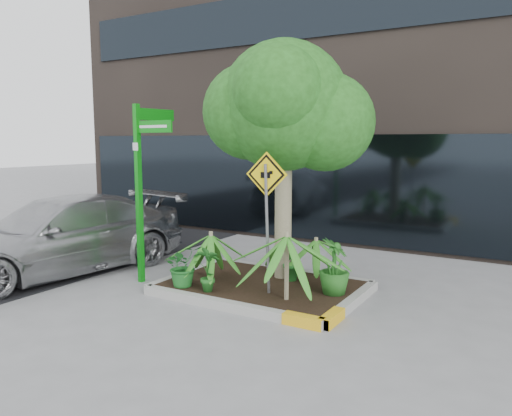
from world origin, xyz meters
The scene contains 14 objects.
ground centered at (0.00, 0.00, 0.00)m, with size 80.00×80.00×0.00m, color gray.
asphalt_road centered at (-6.50, 0.00, 0.01)m, with size 7.00×80.00×0.01m, color black.
planter centered at (0.23, 0.27, 0.10)m, with size 3.35×2.36×0.15m.
tree centered at (0.32, 0.85, 3.14)m, with size 2.87×2.55×4.31m.
palm_front centered at (0.96, -0.26, 1.14)m, with size 1.19×1.19×1.32m.
palm_left centered at (-0.60, -0.06, 0.97)m, with size 0.99×0.99×1.10m.
palm_back centered at (0.79, 1.20, 0.80)m, with size 0.79×0.79×0.88m.
parked_car centered at (-3.80, -0.63, 0.74)m, with size 2.06×5.07×1.47m, color #A6A7AB.
shrub_a centered at (-0.84, -0.51, 0.50)m, with size 0.63×0.63×0.70m, color #1B6121.
shrub_b centered at (1.47, 0.37, 0.59)m, with size 0.49×0.49×0.88m, color #22611D.
shrub_c centered at (-0.30, -0.55, 0.53)m, with size 0.40×0.40×0.75m, color #1E601D.
shrub_d centered at (0.56, 0.67, 0.48)m, with size 0.36×0.36×0.66m, color #1B5F1E.
street_sign_post centered at (-1.93, -0.25, 1.98)m, with size 0.94×0.99×3.20m.
cattle_sign centered at (0.57, -0.20, 1.67)m, with size 0.69×0.19×2.24m.
Camera 1 is at (4.32, -6.85, 2.57)m, focal length 35.00 mm.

